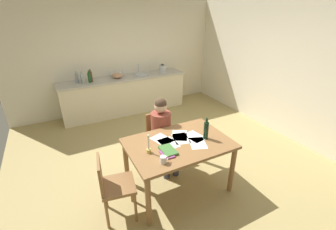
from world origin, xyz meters
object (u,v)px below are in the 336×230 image
at_px(chair_at_table, 159,136).
at_px(wine_glass_back_left, 116,72).
at_px(bottle_wine_red, 89,77).
at_px(dining_table, 179,149).
at_px(chair_side_empty, 113,185).
at_px(wine_bottle_on_table, 206,130).
at_px(stovetop_kettle, 162,68).
at_px(person_seated, 163,130).
at_px(book_magazine, 168,150).
at_px(candlestick, 149,148).
at_px(mixing_bowl, 117,75).
at_px(wine_glass_by_kettle, 119,72).
at_px(bottle_vinegar, 82,79).
at_px(wine_glass_back_right, 111,73).
at_px(coffee_mug, 163,160).
at_px(bottle_oil, 77,78).
at_px(wine_glass_near_sink, 124,71).
at_px(book_cookery, 167,154).
at_px(bottle_sauce, 91,77).
at_px(sink_unit, 141,74).

bearing_deg(chair_at_table, wine_glass_back_left, 89.94).
bearing_deg(bottle_wine_red, dining_table, -78.02).
height_order(chair_side_empty, bottle_wine_red, bottle_wine_red).
bearing_deg(wine_bottle_on_table, stovetop_kettle, 74.62).
bearing_deg(person_seated, book_magazine, -110.80).
relative_size(chair_at_table, candlestick, 3.35).
bearing_deg(mixing_bowl, stovetop_kettle, -0.34).
xyz_separation_m(chair_side_empty, wine_glass_by_kettle, (1.09, 3.23, 0.51)).
relative_size(bottle_vinegar, wine_glass_back_right, 1.75).
xyz_separation_m(coffee_mug, bottle_oil, (-0.49, 3.32, 0.19)).
bearing_deg(wine_glass_near_sink, book_magazine, -98.09).
bearing_deg(wine_glass_by_kettle, bottle_oil, -172.88).
height_order(book_cookery, wine_glass_back_right, wine_glass_back_right).
distance_m(coffee_mug, candlestick, 0.28).
distance_m(candlestick, wine_glass_back_right, 3.20).
height_order(dining_table, mixing_bowl, mixing_bowl).
distance_m(bottle_vinegar, wine_glass_back_left, 0.85).
bearing_deg(book_magazine, chair_at_table, 73.52).
bearing_deg(book_cookery, bottle_wine_red, 97.94).
distance_m(bottle_sauce, wine_glass_back_right, 0.53).
xyz_separation_m(mixing_bowl, stovetop_kettle, (1.20, -0.01, 0.04)).
height_order(book_magazine, wine_glass_by_kettle, wine_glass_by_kettle).
relative_size(wine_bottle_on_table, wine_glass_back_right, 2.02).
xyz_separation_m(person_seated, chair_side_empty, (-0.99, -0.65, -0.18)).
height_order(person_seated, wine_glass_back_left, person_seated).
bearing_deg(bottle_sauce, bottle_vinegar, -168.01).
height_order(coffee_mug, book_magazine, coffee_mug).
distance_m(book_cookery, bottle_wine_red, 3.14).
relative_size(person_seated, wine_glass_back_right, 7.76).
height_order(bottle_sauce, wine_glass_near_sink, bottle_sauce).
relative_size(bottle_sauce, wine_glass_near_sink, 1.88).
height_order(bottle_sauce, wine_glass_back_right, bottle_sauce).
distance_m(chair_at_table, person_seated, 0.25).
height_order(book_magazine, stovetop_kettle, stovetop_kettle).
distance_m(book_cookery, mixing_bowl, 3.20).
height_order(wine_bottle_on_table, sink_unit, sink_unit).
xyz_separation_m(candlestick, book_cookery, (0.18, -0.15, -0.06)).
bearing_deg(wine_glass_near_sink, bottle_wine_red, -165.87).
bearing_deg(bottle_sauce, wine_bottle_on_table, -72.41).
bearing_deg(chair_at_table, stovetop_kettle, 62.43).
bearing_deg(bottle_wine_red, person_seated, -74.47).
bearing_deg(wine_glass_back_left, bottle_oil, -172.22).
height_order(person_seated, chair_side_empty, person_seated).
relative_size(chair_at_table, person_seated, 0.72).
bearing_deg(person_seated, wine_glass_back_right, 92.71).
relative_size(chair_at_table, wine_glass_by_kettle, 5.61).
bearing_deg(person_seated, coffee_mug, -115.63).
xyz_separation_m(book_cookery, bottle_oil, (-0.60, 3.20, 0.22)).
bearing_deg(book_magazine, wine_glass_back_right, 88.71).
xyz_separation_m(coffee_mug, book_magazine, (0.16, 0.18, -0.03)).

